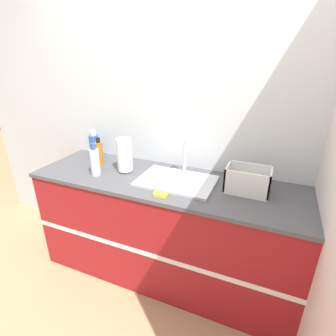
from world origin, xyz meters
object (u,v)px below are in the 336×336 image
Objects in this scene: sink at (177,180)px; bottle_blue at (94,145)px; bottle_clear at (95,161)px; paper_towel_roll at (124,155)px; dish_rack at (247,182)px; bottle_amber at (99,153)px.

sink is 2.23× the size of bottle_blue.
bottle_blue is (-0.26, 0.34, -0.00)m from bottle_clear.
sink is 2.18× the size of bottle_clear.
dish_rack is (0.99, 0.03, -0.07)m from paper_towel_roll.
sink is at bearing -2.44° from paper_towel_roll.
paper_towel_roll is 1.09× the size of bottle_blue.
bottle_amber is (-0.11, 0.21, -0.01)m from bottle_clear.
bottle_clear is 1.02× the size of bottle_blue.
sink is at bearing -12.39° from bottle_blue.
paper_towel_roll is at bearing 40.20° from bottle_clear.
sink reaches higher than bottle_blue.
paper_towel_roll is at bearing -178.12° from dish_rack.
paper_towel_roll is at bearing -9.84° from bottle_amber.
bottle_clear is 0.23m from bottle_amber.
paper_towel_roll is 0.30m from bottle_amber.
bottle_blue is at bearing 139.53° from bottle_amber.
paper_towel_roll is 1.06× the size of bottle_clear.
bottle_amber is at bearing 118.29° from bottle_clear.
bottle_clear is at bearing -61.71° from bottle_amber.
paper_towel_roll is at bearing -22.12° from bottle_blue.
sink is 0.68m from bottle_clear.
paper_towel_roll reaches higher than bottle_clear.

